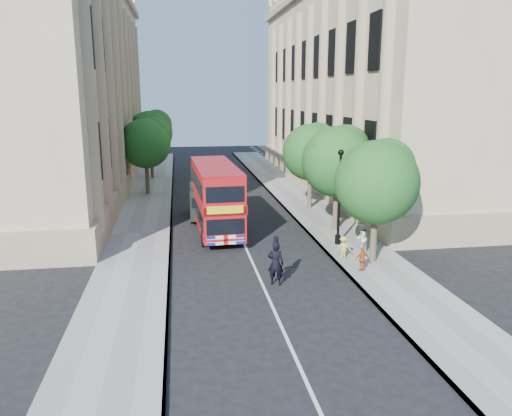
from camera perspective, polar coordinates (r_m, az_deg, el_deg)
name	(u,v)px	position (r m, az deg, el deg)	size (l,w,h in m)	color
ground	(267,294)	(21.03, 1.23, -9.80)	(120.00, 120.00, 0.00)	black
pavement_right	(329,226)	(31.55, 8.35, -2.01)	(3.50, 80.00, 0.12)	gray
pavement_left	(141,233)	(30.28, -12.96, -2.85)	(3.50, 80.00, 0.12)	gray
building_right	(374,83)	(46.41, 13.30, 13.69)	(12.00, 38.00, 18.00)	tan
building_left	(44,82)	(44.33, -23.04, 13.08)	(12.00, 38.00, 18.00)	tan
tree_right_near	(377,178)	(24.30, 13.71, 3.39)	(4.00, 4.00, 6.08)	#473828
tree_right_mid	(338,158)	(29.84, 9.34, 5.68)	(4.20, 4.20, 6.37)	#473828
tree_right_far	(311,149)	(35.56, 6.33, 6.71)	(4.00, 4.00, 6.15)	#473828
tree_left_far	(146,141)	(41.36, -12.46, 7.53)	(4.00, 4.00, 6.30)	#473828
tree_left_back	(151,130)	(49.31, -11.94, 8.69)	(4.20, 4.20, 6.65)	#473828
lamp_post	(339,201)	(27.06, 9.48, 0.78)	(0.32, 0.32, 5.16)	black
double_decker_bus	(215,196)	(29.85, -4.66, 1.43)	(2.66, 8.68, 3.96)	#A20B0F
box_van	(205,199)	(33.43, -5.90, 1.04)	(2.03, 4.61, 2.59)	black
police_constable	(276,263)	(21.70, 2.27, -6.34)	(0.70, 0.46, 1.93)	black
woman_pedestrian	(361,238)	(26.06, 11.89, -3.35)	(0.80, 0.62, 1.64)	silver
child_a	(362,259)	(23.56, 12.07, -5.75)	(0.67, 0.28, 1.14)	#C05421
child_b	(343,247)	(25.15, 9.97, -4.46)	(0.73, 0.42, 1.14)	gold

